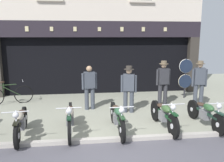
# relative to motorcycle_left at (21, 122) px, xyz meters

# --- Properties ---
(shop_facade) EXTENTS (9.69, 4.42, 6.54)m
(shop_facade) POSITION_rel_motorcycle_left_xyz_m (2.39, 6.38, 1.33)
(shop_facade) COLOR black
(shop_facade) RESTS_ON ground
(motorcycle_left) EXTENTS (0.62, 1.97, 0.92)m
(motorcycle_left) POSITION_rel_motorcycle_left_xyz_m (0.00, 0.00, 0.00)
(motorcycle_left) COLOR black
(motorcycle_left) RESTS_ON ground
(motorcycle_center_left) EXTENTS (0.62, 2.07, 0.93)m
(motorcycle_center_left) POSITION_rel_motorcycle_left_xyz_m (1.28, 0.11, 0.02)
(motorcycle_center_left) COLOR black
(motorcycle_center_left) RESTS_ON ground
(motorcycle_center) EXTENTS (0.62, 2.08, 0.92)m
(motorcycle_center) POSITION_rel_motorcycle_left_xyz_m (2.59, 0.07, 0.01)
(motorcycle_center) COLOR black
(motorcycle_center) RESTS_ON ground
(motorcycle_center_right) EXTENTS (0.62, 2.00, 0.92)m
(motorcycle_center_right) POSITION_rel_motorcycle_left_xyz_m (3.95, 0.11, 0.01)
(motorcycle_center_right) COLOR black
(motorcycle_center_right) RESTS_ON ground
(motorcycle_right) EXTENTS (0.62, 1.99, 0.90)m
(motorcycle_right) POSITION_rel_motorcycle_left_xyz_m (5.24, 0.14, -0.01)
(motorcycle_right) COLOR black
(motorcycle_right) RESTS_ON ground
(salesman_left) EXTENTS (0.55, 0.28, 1.61)m
(salesman_left) POSITION_rel_motorcycle_left_xyz_m (1.88, 2.24, 0.47)
(salesman_left) COLOR #3D424C
(salesman_left) RESTS_ON ground
(shopkeeper_center) EXTENTS (0.55, 0.35, 1.65)m
(shopkeeper_center) POSITION_rel_motorcycle_left_xyz_m (3.23, 1.72, 0.49)
(shopkeeper_center) COLOR #3D424C
(shopkeeper_center) RESTS_ON ground
(salesman_right) EXTENTS (0.56, 0.35, 1.74)m
(salesman_right) POSITION_rel_motorcycle_left_xyz_m (4.68, 2.34, 0.55)
(salesman_right) COLOR #2D2D33
(salesman_right) RESTS_ON ground
(assistant_far_right) EXTENTS (0.55, 0.33, 1.77)m
(assistant_far_right) POSITION_rel_motorcycle_left_xyz_m (5.94, 1.97, 0.56)
(assistant_far_right) COLOR #3D424C
(assistant_far_right) RESTS_ON ground
(tyre_sign_pole) EXTENTS (0.60, 0.06, 1.71)m
(tyre_sign_pole) POSITION_rel_motorcycle_left_xyz_m (6.02, 3.36, 0.62)
(tyre_sign_pole) COLOR #232328
(tyre_sign_pole) RESTS_ON ground
(advert_board_near) EXTENTS (0.80, 0.03, 1.03)m
(advert_board_near) POSITION_rel_motorcycle_left_xyz_m (0.08, 4.78, 1.33)
(advert_board_near) COLOR beige
(advert_board_far) EXTENTS (0.78, 0.03, 1.05)m
(advert_board_far) POSITION_rel_motorcycle_left_xyz_m (-1.07, 4.78, 1.26)
(advert_board_far) COLOR beige
(leaning_bicycle) EXTENTS (1.73, 0.67, 0.95)m
(leaning_bicycle) POSITION_rel_motorcycle_left_xyz_m (-1.25, 3.26, -0.04)
(leaning_bicycle) COLOR black
(leaning_bicycle) RESTS_ON ground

